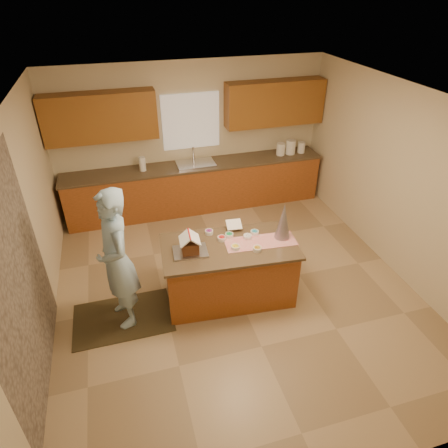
{
  "coord_description": "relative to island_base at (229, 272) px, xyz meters",
  "views": [
    {
      "loc": [
        -1.36,
        -4.17,
        3.88
      ],
      "look_at": [
        -0.1,
        0.2,
        1.0
      ],
      "focal_mm": 31.51,
      "sensor_mm": 36.0,
      "label": 1
    }
  ],
  "objects": [
    {
      "name": "upper_cabinet_right",
      "position": [
        1.67,
        2.71,
        1.48
      ],
      "size": [
        1.85,
        0.35,
        0.8
      ],
      "primitive_type": "cube",
      "color": "olive",
      "rests_on": "wall_back"
    },
    {
      "name": "island_top",
      "position": [
        0.0,
        0.0,
        0.44
      ],
      "size": [
        1.85,
        1.07,
        0.04
      ],
      "primitive_type": "cube",
      "rotation": [
        0.0,
        0.0,
        -0.08
      ],
      "color": "brown",
      "rests_on": "island_base"
    },
    {
      "name": "baking_tray",
      "position": [
        -0.52,
        -0.0,
        0.47
      ],
      "size": [
        0.46,
        0.36,
        0.02
      ],
      "primitive_type": "cube",
      "rotation": [
        0.0,
        0.0,
        -0.08
      ],
      "color": "silver",
      "rests_on": "island_top"
    },
    {
      "name": "wall_right",
      "position": [
        2.62,
        0.14,
        0.93
      ],
      "size": [
        5.5,
        5.5,
        0.0
      ],
      "primitive_type": "plane",
      "color": "beige",
      "rests_on": "floor"
    },
    {
      "name": "window_curtain",
      "position": [
        0.12,
        2.86,
        1.23
      ],
      "size": [
        1.05,
        0.03,
        1.0
      ],
      "primitive_type": "cube",
      "color": "white",
      "rests_on": "wall_back"
    },
    {
      "name": "gingerbread_house",
      "position": [
        -0.52,
        -0.0,
        0.58
      ],
      "size": [
        0.28,
        0.29,
        0.27
      ],
      "color": "#552816",
      "rests_on": "baking_tray"
    },
    {
      "name": "floor",
      "position": [
        0.12,
        0.14,
        -0.42
      ],
      "size": [
        5.5,
        5.5,
        0.0
      ],
      "primitive_type": "plane",
      "color": "tan",
      "rests_on": "ground"
    },
    {
      "name": "ceiling",
      "position": [
        0.12,
        0.14,
        2.28
      ],
      "size": [
        5.5,
        5.5,
        0.0
      ],
      "primitive_type": "plane",
      "color": "silver",
      "rests_on": "floor"
    },
    {
      "name": "canister_a",
      "position": [
        1.82,
        2.59,
        0.62
      ],
      "size": [
        0.17,
        0.17,
        0.23
      ],
      "primitive_type": "cylinder",
      "color": "white",
      "rests_on": "back_counter_top"
    },
    {
      "name": "paper_towel",
      "position": [
        -0.84,
        2.59,
        0.63
      ],
      "size": [
        0.12,
        0.12,
        0.25
      ],
      "primitive_type": "cylinder",
      "color": "white",
      "rests_on": "back_counter_top"
    },
    {
      "name": "rug",
      "position": [
        -1.49,
        -0.04,
        -0.41
      ],
      "size": [
        1.29,
        0.84,
        0.01
      ],
      "primitive_type": "cube",
      "color": "black",
      "rests_on": "floor"
    },
    {
      "name": "sink",
      "position": [
        0.12,
        2.59,
        0.47
      ],
      "size": [
        0.7,
        0.45,
        0.12
      ],
      "primitive_type": "cube",
      "color": "silver",
      "rests_on": "back_counter_top"
    },
    {
      "name": "boy",
      "position": [
        -1.44,
        -0.04,
        0.54
      ],
      "size": [
        0.6,
        0.78,
        1.9
      ],
      "primitive_type": "imported",
      "rotation": [
        0.0,
        0.0,
        -1.34
      ],
      "color": "#A4CCE9",
      "rests_on": "rug"
    },
    {
      "name": "stone_accent",
      "position": [
        -2.36,
        -0.66,
        0.83
      ],
      "size": [
        0.0,
        2.5,
        2.5
      ],
      "primitive_type": "plane",
      "rotation": [
        1.57,
        0.0,
        1.57
      ],
      "color": "gray",
      "rests_on": "wall_left"
    },
    {
      "name": "canister_b",
      "position": [
        2.02,
        2.59,
        0.64
      ],
      "size": [
        0.19,
        0.19,
        0.27
      ],
      "primitive_type": "cylinder",
      "color": "white",
      "rests_on": "back_counter_top"
    },
    {
      "name": "candy_bowls",
      "position": [
        0.13,
        0.09,
        0.48
      ],
      "size": [
        0.71,
        0.67,
        0.05
      ],
      "color": "white",
      "rests_on": "island_top"
    },
    {
      "name": "wall_left",
      "position": [
        -2.38,
        0.14,
        0.93
      ],
      "size": [
        5.5,
        5.5,
        0.0
      ],
      "primitive_type": "plane",
      "color": "beige",
      "rests_on": "floor"
    },
    {
      "name": "back_counter_top",
      "position": [
        0.12,
        2.59,
        0.48
      ],
      "size": [
        4.85,
        0.63,
        0.04
      ],
      "primitive_type": "cube",
      "color": "brown",
      "rests_on": "back_counter_base"
    },
    {
      "name": "canister_c",
      "position": [
        2.25,
        2.59,
        0.61
      ],
      "size": [
        0.15,
        0.15,
        0.21
      ],
      "primitive_type": "cylinder",
      "color": "white",
      "rests_on": "back_counter_top"
    },
    {
      "name": "island_base",
      "position": [
        0.0,
        0.0,
        0.0
      ],
      "size": [
        1.77,
        0.99,
        0.84
      ],
      "primitive_type": "cube",
      "rotation": [
        0.0,
        0.0,
        -0.08
      ],
      "color": "#A44D21",
      "rests_on": "floor"
    },
    {
      "name": "upper_cabinet_left",
      "position": [
        -1.43,
        2.71,
        1.48
      ],
      "size": [
        1.85,
        0.35,
        0.8
      ],
      "primitive_type": "cube",
      "color": "olive",
      "rests_on": "wall_back"
    },
    {
      "name": "cookbook",
      "position": [
        0.17,
        0.35,
        0.54
      ],
      "size": [
        0.22,
        0.18,
        0.09
      ],
      "primitive_type": "cube",
      "rotation": [
        -1.13,
        0.0,
        -0.08
      ],
      "color": "white",
      "rests_on": "island_top"
    },
    {
      "name": "tinsel_tree",
      "position": [
        0.74,
        -0.01,
        0.72
      ],
      "size": [
        0.23,
        0.23,
        0.52
      ],
      "primitive_type": "cone",
      "rotation": [
        0.0,
        0.0,
        -0.08
      ],
      "color": "#ADACB8",
      "rests_on": "island_top"
    },
    {
      "name": "faucet",
      "position": [
        0.12,
        2.77,
        0.64
      ],
      "size": [
        0.03,
        0.03,
        0.28
      ],
      "primitive_type": "cylinder",
      "color": "silver",
      "rests_on": "back_counter_top"
    },
    {
      "name": "back_counter_base",
      "position": [
        0.12,
        2.59,
        0.02
      ],
      "size": [
        4.8,
        0.6,
        0.88
      ],
      "primitive_type": "cube",
      "color": "#A44D21",
      "rests_on": "floor"
    },
    {
      "name": "wall_back",
      "position": [
        0.12,
        2.89,
        0.93
      ],
      "size": [
        5.5,
        5.5,
        0.0
      ],
      "primitive_type": "plane",
      "color": "beige",
      "rests_on": "floor"
    },
    {
      "name": "table_runner",
      "position": [
        0.43,
        -0.03,
        0.46
      ],
      "size": [
        0.97,
        0.42,
        0.01
      ],
      "primitive_type": "cube",
      "rotation": [
        0.0,
        0.0,
        -0.08
      ],
      "color": "#B60D12",
      "rests_on": "island_top"
    },
    {
      "name": "wall_front",
      "position": [
        0.12,
        -2.61,
        0.93
      ],
      "size": [
        5.5,
        5.5,
        0.0
      ],
      "primitive_type": "plane",
      "color": "beige",
      "rests_on": "floor"
    }
  ]
}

